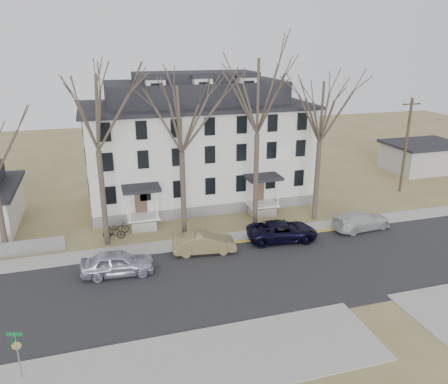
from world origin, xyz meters
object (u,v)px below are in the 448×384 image
object	(u,v)px
street_sign	(17,348)
tree_mid_left	(181,114)
car_silver	(118,263)
tree_far_left	(94,108)
tree_center	(258,91)
bicycle_right	(114,233)
car_white	(361,221)
tree_mid_right	(322,108)
bicycle_left	(117,229)
utility_pole_far	(406,145)
car_tan	(204,243)
boarding_house	(197,144)
car_navy	(282,231)

from	to	relation	value
street_sign	tree_mid_left	bearing A→B (deg)	67.87
car_silver	street_sign	bearing A→B (deg)	154.17
tree_far_left	tree_center	xyz separation A→B (m)	(12.00, 0.00, 0.74)
bicycle_right	car_white	bearing A→B (deg)	-87.65
tree_mid_right	bicycle_left	bearing A→B (deg)	174.65
utility_pole_far	bicycle_left	world-z (taller)	utility_pole_far
tree_mid_left	street_sign	bearing A→B (deg)	-127.68
utility_pole_far	bicycle_right	xyz separation A→B (m)	(-28.95, -3.50, -4.38)
tree_far_left	car_tan	bearing A→B (deg)	-27.82
utility_pole_far	car_silver	distance (m)	30.66
car_silver	boarding_house	bearing A→B (deg)	-28.42
utility_pole_far	bicycle_right	distance (m)	29.49
tree_center	bicycle_right	world-z (taller)	tree_center
tree_mid_right	utility_pole_far	size ratio (longest dim) A/B	1.34
bicycle_right	car_navy	bearing A→B (deg)	-94.08
tree_far_left	bicycle_left	world-z (taller)	tree_far_left
car_silver	bicycle_right	size ratio (longest dim) A/B	2.73
boarding_house	utility_pole_far	xyz separation A→B (m)	(20.50, -3.95, -0.47)
tree_mid_left	car_tan	world-z (taller)	tree_mid_left
car_tan	tree_far_left	bearing A→B (deg)	68.87
utility_pole_far	car_navy	world-z (taller)	utility_pole_far
car_white	car_navy	bearing A→B (deg)	84.70
car_white	bicycle_right	world-z (taller)	car_white
car_white	tree_mid_left	bearing A→B (deg)	71.29
car_navy	car_silver	bearing A→B (deg)	104.77
boarding_house	street_sign	size ratio (longest dim) A/B	8.39
car_navy	street_sign	distance (m)	20.16
tree_far_left	utility_pole_far	world-z (taller)	tree_far_left
tree_center	car_silver	world-z (taller)	tree_center
utility_pole_far	bicycle_left	distance (m)	29.11
boarding_house	bicycle_left	bearing A→B (deg)	-141.01
car_navy	bicycle_right	bearing A→B (deg)	79.27
tree_mid_left	utility_pole_far	distance (m)	24.33
tree_center	utility_pole_far	size ratio (longest dim) A/B	1.55
tree_center	tree_mid_right	size ratio (longest dim) A/B	1.15
car_navy	car_white	xyz separation A→B (m)	(7.06, 0.12, -0.02)
car_navy	tree_far_left	bearing A→B (deg)	82.82
boarding_house	utility_pole_far	distance (m)	20.88
tree_far_left	car_navy	distance (m)	16.51
boarding_house	car_navy	bearing A→B (deg)	-70.41
tree_mid_left	tree_center	world-z (taller)	tree_center
car_tan	car_white	bearing A→B (deg)	-81.36
car_white	bicycle_left	bearing A→B (deg)	70.08
boarding_house	tree_mid_left	world-z (taller)	tree_mid_left
car_silver	car_white	size ratio (longest dim) A/B	0.94
utility_pole_far	car_navy	bearing A→B (deg)	-155.69
bicycle_right	boarding_house	bearing A→B (deg)	-35.22
car_silver	tree_mid_left	bearing A→B (deg)	-43.19
tree_far_left	car_tan	xyz separation A→B (m)	(6.75, -3.56, -9.59)
car_silver	car_white	bearing A→B (deg)	-80.13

